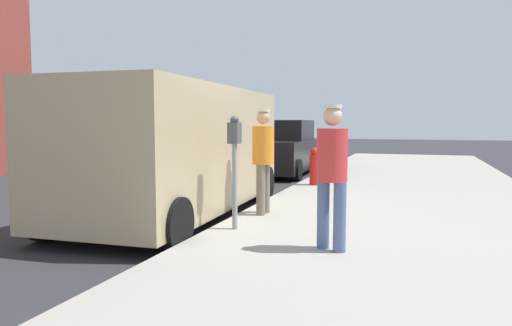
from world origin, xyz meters
TOP-DOWN VIEW (x-y plane):
  - ground_plane at (0.00, 0.00)m, footprint 80.00×80.00m
  - sidewalk_slab at (3.50, 0.00)m, footprint 5.00×32.00m
  - parking_meter_near at (1.35, -0.43)m, footprint 0.14×0.18m
  - pedestrian_in_orange at (1.38, 0.72)m, footprint 0.34×0.36m
  - pedestrian_in_red at (2.75, -1.06)m, footprint 0.34×0.34m
  - parked_van at (-0.15, 0.79)m, footprint 2.28×5.27m
  - parked_sedan_ahead at (-0.30, 7.80)m, footprint 2.02×4.44m
  - fire_hydrant at (1.45, 4.40)m, footprint 0.24×0.24m

SIDE VIEW (x-z plane):
  - ground_plane at x=0.00m, z-range 0.00..0.00m
  - sidewalk_slab at x=3.50m, z-range 0.00..0.15m
  - fire_hydrant at x=1.45m, z-range 0.14..1.00m
  - parked_sedan_ahead at x=-0.30m, z-range -0.08..1.57m
  - pedestrian_in_red at x=2.75m, z-range 0.26..1.89m
  - pedestrian_in_orange at x=1.38m, z-range 0.26..1.90m
  - parked_van at x=-0.15m, z-range 0.08..2.23m
  - parking_meter_near at x=1.35m, z-range 0.42..1.94m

